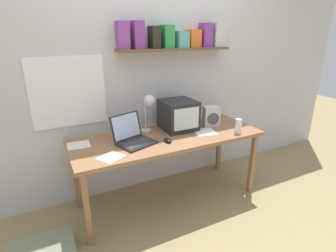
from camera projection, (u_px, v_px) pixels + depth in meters
The scene contains 12 objects.
ground_plane at pixel (168, 198), 2.79m from camera, with size 12.00×12.00×0.00m, color #9A855A.
back_wall at pixel (150, 69), 2.72m from camera, with size 5.60×0.24×2.60m.
corner_desk at pixel (168, 141), 2.57m from camera, with size 1.85×0.70×0.72m.
crt_monitor at pixel (178, 115), 2.69m from camera, with size 0.34×0.35×0.30m.
laptop at pixel (132, 136), 2.38m from camera, with size 0.39×0.38×0.25m.
desk_lamp at pixel (149, 105), 2.54m from camera, with size 0.13×0.17×0.39m.
juice_glass at pixel (238, 127), 2.59m from camera, with size 0.06×0.06×0.15m.
space_heater at pixel (211, 116), 2.80m from camera, with size 0.19×0.17×0.21m.
computer_mouse at pixel (168, 140), 2.40m from camera, with size 0.06×0.11×0.03m.
printed_handout at pixel (205, 132), 2.64m from camera, with size 0.25×0.25×0.00m.
open_notebook at pixel (111, 157), 2.10m from camera, with size 0.24×0.23×0.00m.
loose_paper_near_laptop at pixel (79, 145), 2.33m from camera, with size 0.20×0.19×0.00m.
Camera 1 is at (-1.07, -2.12, 1.66)m, focal length 28.00 mm.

